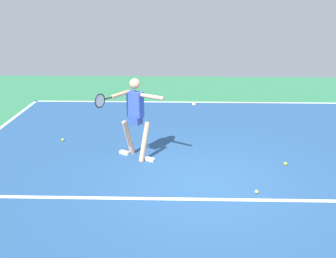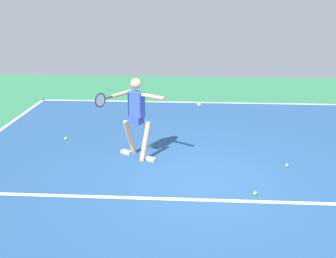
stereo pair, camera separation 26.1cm
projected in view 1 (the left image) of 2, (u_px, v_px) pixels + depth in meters
The scene contains 9 objects.
ground_plane at pixel (204, 183), 7.69m from camera, with size 20.77×20.77×0.00m, color #2D754C.
court_surface at pixel (204, 183), 7.69m from camera, with size 10.95×12.15×0.00m, color navy.
court_line_baseline_near at pixel (193, 102), 13.38m from camera, with size 10.95×0.10×0.01m, color white.
court_line_service at pixel (206, 199), 7.07m from camera, with size 8.21×0.10×0.01m, color white.
court_line_centre_mark at pixel (194, 104), 13.19m from camera, with size 0.10×0.30×0.01m, color white.
tennis_player at pixel (135, 113), 8.51m from camera, with size 1.36×1.13×1.83m.
tennis_ball_near_player at pixel (63, 140), 9.86m from camera, with size 0.07×0.07×0.07m, color #CCE033.
tennis_ball_by_sideline at pixel (257, 192), 7.28m from camera, with size 0.07×0.07×0.07m, color #C6E53D.
tennis_ball_by_baseline at pixel (286, 164), 8.48m from camera, with size 0.07×0.07×0.07m, color yellow.
Camera 1 is at (0.52, 6.93, 3.52)m, focal length 41.95 mm.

